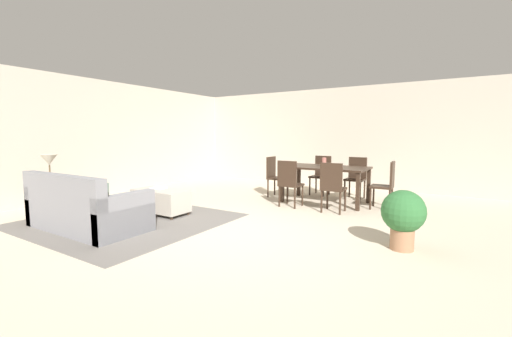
{
  "coord_description": "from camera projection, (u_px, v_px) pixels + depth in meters",
  "views": [
    {
      "loc": [
        2.71,
        -3.84,
        1.41
      ],
      "look_at": [
        -0.55,
        1.39,
        0.78
      ],
      "focal_mm": 22.74,
      "sensor_mm": 36.0,
      "label": 1
    }
  ],
  "objects": [
    {
      "name": "dining_chair_far_right",
      "position": [
        356.0,
        175.0,
        7.25
      ],
      "size": [
        0.41,
        0.41,
        0.92
      ],
      "color": "#332319",
      "rests_on": "ground_plane"
    },
    {
      "name": "dining_chair_far_left",
      "position": [
        321.0,
        173.0,
        7.73
      ],
      "size": [
        0.43,
        0.43,
        0.92
      ],
      "color": "#332319",
      "rests_on": "ground_plane"
    },
    {
      "name": "side_table",
      "position": [
        51.0,
        191.0,
        5.63
      ],
      "size": [
        0.4,
        0.4,
        0.56
      ],
      "color": "brown",
      "rests_on": "ground_plane"
    },
    {
      "name": "wall_left",
      "position": [
        90.0,
        138.0,
        7.46
      ],
      "size": [
        0.12,
        11.0,
        2.7
      ],
      "primitive_type": "cube",
      "color": "#BCB2A0",
      "rests_on": "ground_plane"
    },
    {
      "name": "dining_chair_head_west",
      "position": [
        275.0,
        174.0,
        7.45
      ],
      "size": [
        0.41,
        0.41,
        0.92
      ],
      "color": "#332319",
      "rests_on": "ground_plane"
    },
    {
      "name": "dining_chair_near_right",
      "position": [
        332.0,
        185.0,
        5.87
      ],
      "size": [
        0.41,
        0.41,
        0.92
      ],
      "color": "#332319",
      "rests_on": "ground_plane"
    },
    {
      "name": "ottoman_table",
      "position": [
        161.0,
        200.0,
        5.82
      ],
      "size": [
        1.05,
        0.49,
        0.44
      ],
      "color": "#B7AD9E",
      "rests_on": "ground_plane"
    },
    {
      "name": "ground_plane",
      "position": [
        238.0,
        231.0,
        4.81
      ],
      "size": [
        10.8,
        10.8,
        0.0
      ],
      "primitive_type": "plane",
      "color": "beige"
    },
    {
      "name": "area_rug",
      "position": [
        128.0,
        220.0,
        5.39
      ],
      "size": [
        3.0,
        2.8,
        0.01
      ],
      "primitive_type": "cube",
      "color": "slate",
      "rests_on": "ground_plane"
    },
    {
      "name": "wall_back",
      "position": [
        342.0,
        138.0,
        8.89
      ],
      "size": [
        9.0,
        0.12,
        2.7
      ],
      "primitive_type": "cube",
      "color": "#BCB2A0",
      "rests_on": "ground_plane"
    },
    {
      "name": "potted_plant",
      "position": [
        403.0,
        215.0,
        3.97
      ],
      "size": [
        0.52,
        0.52,
        0.74
      ],
      "color": "#996B4C",
      "rests_on": "ground_plane"
    },
    {
      "name": "dining_chair_near_left",
      "position": [
        289.0,
        181.0,
        6.35
      ],
      "size": [
        0.41,
        0.41,
        0.92
      ],
      "color": "#332319",
      "rests_on": "ground_plane"
    },
    {
      "name": "couch",
      "position": [
        85.0,
        210.0,
        4.87
      ],
      "size": [
        1.91,
        0.91,
        0.86
      ],
      "color": "gray",
      "rests_on": "ground_plane"
    },
    {
      "name": "book_on_ottoman",
      "position": [
        159.0,
        188.0,
        5.93
      ],
      "size": [
        0.3,
        0.26,
        0.03
      ],
      "primitive_type": "cube",
      "rotation": [
        0.0,
        0.0,
        0.24
      ],
      "color": "silver",
      "rests_on": "ottoman_table"
    },
    {
      "name": "dining_table",
      "position": [
        325.0,
        171.0,
        6.78
      ],
      "size": [
        1.71,
        0.96,
        0.76
      ],
      "color": "#332319",
      "rests_on": "ground_plane"
    },
    {
      "name": "table_lamp",
      "position": [
        49.0,
        161.0,
        5.58
      ],
      "size": [
        0.26,
        0.26,
        0.52
      ],
      "color": "brown",
      "rests_on": "side_table"
    },
    {
      "name": "vase_centerpiece",
      "position": [
        324.0,
        162.0,
        6.78
      ],
      "size": [
        0.09,
        0.09,
        0.18
      ],
      "primitive_type": "cylinder",
      "color": "#B26659",
      "rests_on": "dining_table"
    },
    {
      "name": "dining_chair_head_east",
      "position": [
        387.0,
        182.0,
        6.14
      ],
      "size": [
        0.42,
        0.42,
        0.92
      ],
      "color": "#332319",
      "rests_on": "ground_plane"
    }
  ]
}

